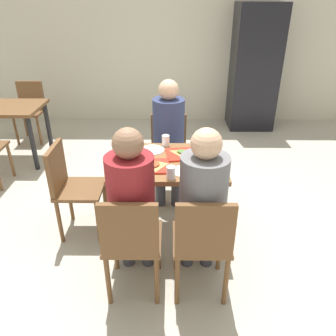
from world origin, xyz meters
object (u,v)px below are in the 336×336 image
chair_left_end (70,183)px  tray_red_far (187,154)px  plastic_cup_b (171,173)px  person_in_red (132,198)px  main_table (168,172)px  background_table (7,116)px  pizza_slice_a (151,165)px  paper_plate_center (152,150)px  foil_bundle (119,156)px  person_far_side (169,132)px  pizza_slice_b (185,152)px  chair_far_side (169,149)px  soda_can (217,153)px  plastic_cup_c (123,152)px  background_chair_far (30,107)px  person_in_brown_jacket (203,198)px  paper_plate_near_edge (186,171)px  condiment_bottle (133,142)px  drink_fridge (254,69)px  plastic_cup_a (166,141)px  tray_red_near (147,166)px  chair_near_right (202,240)px  chair_near_left (132,240)px

chair_left_end → tray_red_far: chair_left_end is taller
plastic_cup_b → person_in_red: bearing=-131.6°
main_table → background_table: size_ratio=1.07×
person_in_red → pizza_slice_a: (0.10, 0.48, 0.01)m
paper_plate_center → foil_bundle: (-0.26, -0.22, 0.05)m
person_far_side → pizza_slice_b: 0.52m
pizza_slice_a → foil_bundle: foil_bundle is taller
paper_plate_center → pizza_slice_b: size_ratio=0.89×
paper_plate_center → chair_far_side: bearing=75.2°
pizza_slice_b → soda_can: size_ratio=2.03×
background_table → paper_plate_center: bearing=-34.3°
chair_left_end → soda_can: size_ratio=7.08×
pizza_slice_b → plastic_cup_c: 0.54m
background_chair_far → pizza_slice_b: bearing=-44.0°
person_in_brown_jacket → pizza_slice_a: 0.61m
paper_plate_near_edge → condiment_bottle: (-0.46, 0.40, 0.08)m
tray_red_far → chair_far_side: bearing=104.8°
person_in_brown_jacket → drink_fridge: 3.63m
person_far_side → pizza_slice_a: 0.75m
person_far_side → soda_can: bearing=-55.3°
paper_plate_near_edge → plastic_cup_a: (-0.17, 0.51, 0.05)m
chair_far_side → plastic_cup_c: size_ratio=8.64×
tray_red_near → chair_far_side: bearing=79.1°
pizza_slice_a → pizza_slice_b: size_ratio=1.03×
main_table → tray_red_near: size_ratio=2.67×
paper_plate_near_edge → foil_bundle: 0.58m
paper_plate_center → foil_bundle: foil_bundle is taller
person_far_side → background_table: (-2.08, 0.91, -0.14)m
plastic_cup_a → drink_fridge: (1.37, 2.54, 0.16)m
person_in_brown_jacket → paper_plate_center: person_in_brown_jacket is taller
pizza_slice_b → plastic_cup_c: (-0.53, -0.05, 0.03)m
plastic_cup_a → plastic_cup_c: size_ratio=1.00×
chair_far_side → person_in_red: 1.40m
chair_left_end → plastic_cup_b: bearing=-19.2°
person_in_brown_jacket → tray_red_near: person_in_brown_jacket is taller
chair_near_right → chair_left_end: size_ratio=1.00×
plastic_cup_b → pizza_slice_b: bearing=73.2°
plastic_cup_a → condiment_bottle: bearing=-159.2°
chair_near_right → person_far_side: 1.40m
background_table → background_chair_far: bearing=90.0°
chair_far_side → plastic_cup_b: (0.02, -1.06, 0.28)m
chair_near_right → paper_plate_center: 1.05m
chair_near_left → chair_near_right: bearing=0.0°
drink_fridge → background_table: 3.68m
pizza_slice_a → plastic_cup_b: plastic_cup_b is taller
chair_far_side → person_in_red: bearing=-100.1°
chair_near_left → plastic_cup_c: bearing=100.2°
paper_plate_near_edge → pizza_slice_a: size_ratio=0.86×
chair_left_end → paper_plate_center: bearing=15.6°
paper_plate_center → background_chair_far: (-1.93, 2.05, -0.24)m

